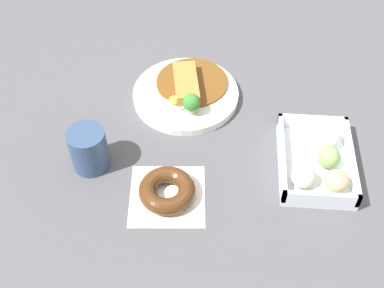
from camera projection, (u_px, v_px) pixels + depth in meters
ground_plane at (220, 112)px, 1.08m from camera, size 1.60×1.60×0.00m
curry_plate at (189, 93)px, 1.10m from camera, size 0.23×0.23×0.07m
donut_box at (321, 162)px, 0.96m from camera, size 0.20×0.14×0.06m
chocolate_ring_donut at (169, 191)px, 0.93m from camera, size 0.15×0.15×0.03m
coffee_mug at (91, 149)px, 0.95m from camera, size 0.07×0.07×0.09m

